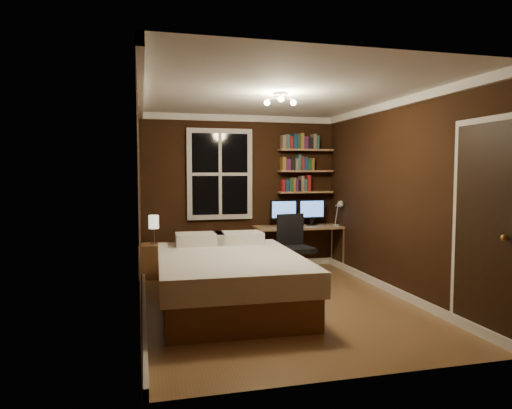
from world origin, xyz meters
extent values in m
plane|color=olive|center=(0.00, 0.00, 0.00)|extent=(4.20, 4.20, 0.00)
cube|color=black|center=(0.00, 2.10, 1.25)|extent=(3.20, 0.04, 2.50)
cube|color=black|center=(-1.60, 0.00, 1.25)|extent=(0.04, 4.20, 2.50)
cube|color=black|center=(1.60, 0.00, 1.25)|extent=(0.04, 4.20, 2.50)
cube|color=white|center=(0.00, 0.00, 2.50)|extent=(3.20, 4.20, 0.02)
cube|color=white|center=(-0.35, 2.06, 1.55)|extent=(1.06, 0.06, 1.46)
sphere|color=#BE8738|center=(1.55, -1.85, 1.00)|extent=(0.06, 0.06, 0.06)
cube|color=#9D774C|center=(1.08, 1.98, 1.25)|extent=(0.92, 0.22, 0.03)
cube|color=#9D774C|center=(1.08, 1.98, 1.60)|extent=(0.92, 0.22, 0.03)
cube|color=#9D774C|center=(1.08, 1.98, 1.95)|extent=(0.92, 0.22, 0.03)
cube|color=brown|center=(-0.59, -0.02, 0.18)|extent=(1.60, 2.23, 0.35)
cube|color=white|center=(-0.59, -0.02, 0.48)|extent=(1.69, 2.30, 0.26)
cube|color=white|center=(-0.83, 0.84, 0.69)|extent=(0.65, 0.46, 0.15)
cube|color=white|center=(-0.31, 0.82, 0.69)|extent=(0.65, 0.46, 0.15)
cube|color=brown|center=(-1.41, 1.73, 0.25)|extent=(0.46, 0.46, 0.51)
cube|color=silver|center=(-0.50, 1.99, 0.29)|extent=(0.39, 0.13, 0.58)
cube|color=#9D774C|center=(0.92, 1.80, 0.68)|extent=(1.48, 0.55, 0.04)
cylinder|color=beige|center=(0.24, 1.57, 0.33)|extent=(0.04, 0.04, 0.66)
cylinder|color=beige|center=(1.60, 1.57, 0.33)|extent=(0.04, 0.04, 0.66)
cylinder|color=beige|center=(0.24, 2.04, 0.33)|extent=(0.04, 0.04, 0.66)
cylinder|color=beige|center=(1.60, 2.04, 0.33)|extent=(0.04, 0.04, 0.66)
cylinder|color=black|center=(0.55, 0.89, 0.03)|extent=(0.54, 0.54, 0.05)
cylinder|color=silver|center=(0.55, 0.89, 0.25)|extent=(0.06, 0.06, 0.40)
cube|color=black|center=(0.55, 0.89, 0.48)|extent=(0.50, 0.50, 0.07)
cube|color=black|center=(0.52, 1.08, 0.75)|extent=(0.42, 0.11, 0.46)
camera|label=1|loc=(-1.58, -5.21, 1.58)|focal=32.00mm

